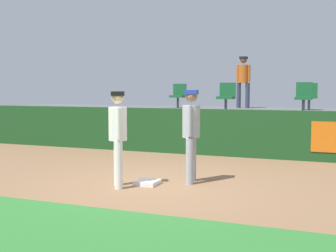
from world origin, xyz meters
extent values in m
plane|color=#846042|center=(0.00, 0.00, 0.00)|extent=(60.00, 60.00, 0.00)
cube|color=#2D722D|center=(0.00, -3.09, 0.00)|extent=(18.00, 2.80, 0.01)
cube|color=white|center=(-0.14, 0.02, 0.04)|extent=(0.40, 0.40, 0.08)
cylinder|color=white|center=(-0.62, -0.22, 0.42)|extent=(0.14, 0.14, 0.84)
cylinder|color=white|center=(-0.46, -0.48, 0.42)|extent=(0.14, 0.14, 0.84)
cylinder|color=white|center=(-0.54, -0.35, 1.13)|extent=(0.44, 0.44, 0.59)
sphere|color=beige|center=(-0.54, -0.35, 1.59)|extent=(0.22, 0.22, 0.22)
cube|color=black|center=(-0.54, -0.35, 1.67)|extent=(0.32, 0.32, 0.08)
cylinder|color=white|center=(-0.64, -0.18, 1.15)|extent=(0.09, 0.09, 0.55)
cylinder|color=white|center=(-0.44, -0.51, 1.15)|extent=(0.09, 0.09, 0.55)
ellipsoid|color=brown|center=(-0.56, -0.13, 0.92)|extent=(0.21, 0.23, 0.28)
cylinder|color=#9EA3AD|center=(0.51, 0.66, 0.42)|extent=(0.14, 0.14, 0.85)
cylinder|color=#9EA3AD|center=(0.56, 0.35, 0.42)|extent=(0.14, 0.14, 0.85)
cylinder|color=#9EA3AD|center=(0.54, 0.50, 1.15)|extent=(0.38, 0.38, 0.60)
sphere|color=#8C6647|center=(0.54, 0.50, 1.62)|extent=(0.22, 0.22, 0.22)
cube|color=#193899|center=(0.54, 0.50, 1.69)|extent=(0.27, 0.27, 0.08)
cylinder|color=#9EA3AD|center=(0.50, 0.70, 1.17)|extent=(0.09, 0.09, 0.56)
cylinder|color=#9EA3AD|center=(0.57, 0.31, 1.17)|extent=(0.09, 0.09, 0.56)
cube|color=#19471E|center=(0.00, 3.99, 0.61)|extent=(18.00, 0.24, 1.22)
cube|color=#59595E|center=(0.00, 6.56, 0.55)|extent=(18.00, 4.80, 1.10)
cylinder|color=#4C4C51|center=(2.10, 7.16, 1.30)|extent=(0.08, 0.08, 0.40)
cube|color=#19592D|center=(2.10, 7.16, 1.50)|extent=(0.46, 0.44, 0.08)
cube|color=#19592D|center=(2.10, 7.35, 1.74)|extent=(0.46, 0.06, 0.40)
cylinder|color=#4C4C51|center=(-2.26, 7.16, 1.30)|extent=(0.08, 0.08, 0.40)
cube|color=#19592D|center=(-2.26, 7.16, 1.50)|extent=(0.48, 0.44, 0.08)
cube|color=#19592D|center=(-2.26, 7.35, 1.74)|extent=(0.48, 0.06, 0.40)
cylinder|color=#4C4C51|center=(-0.08, 5.36, 1.30)|extent=(0.08, 0.08, 0.40)
cube|color=#19592D|center=(-0.08, 5.36, 1.50)|extent=(0.47, 0.44, 0.08)
cube|color=#19592D|center=(-0.08, 5.55, 1.74)|extent=(0.47, 0.06, 0.40)
cylinder|color=#4C4C51|center=(2.09, 5.36, 1.30)|extent=(0.08, 0.08, 0.40)
cube|color=#19592D|center=(2.09, 5.36, 1.50)|extent=(0.44, 0.44, 0.08)
cube|color=#19592D|center=(2.09, 5.55, 1.74)|extent=(0.44, 0.06, 0.40)
cylinder|color=#33384C|center=(0.01, 7.91, 1.53)|extent=(0.15, 0.15, 0.87)
cylinder|color=#33384C|center=(-0.30, 7.94, 1.53)|extent=(0.15, 0.15, 0.87)
cylinder|color=#BF5919|center=(-0.14, 7.93, 2.27)|extent=(0.36, 0.36, 0.61)
sphere|color=brown|center=(-0.14, 7.93, 2.75)|extent=(0.23, 0.23, 0.23)
cube|color=black|center=(-0.14, 7.93, 2.82)|extent=(0.26, 0.26, 0.08)
cylinder|color=#BF5919|center=(0.06, 7.91, 2.29)|extent=(0.09, 0.09, 0.57)
cylinder|color=#BF5919|center=(-0.35, 7.94, 2.29)|extent=(0.09, 0.09, 0.57)
camera|label=1|loc=(3.21, -7.21, 1.73)|focal=47.23mm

